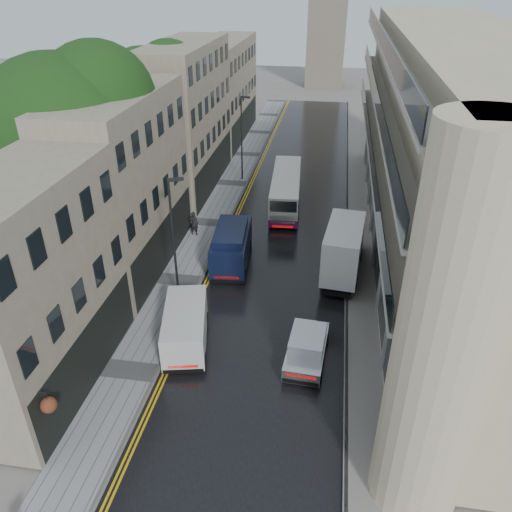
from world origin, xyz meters
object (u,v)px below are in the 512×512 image
(silver_hatchback, at_px, (285,364))
(pedestrian, at_px, (194,223))
(white_lorry, at_px, (325,259))
(white_van, at_px, (164,350))
(lamp_post_far, at_px, (242,139))
(tree_near, at_px, (67,166))
(navy_van, at_px, (212,259))
(lamp_post_near, at_px, (174,244))
(tree_far, at_px, (148,121))
(cream_bus, at_px, (271,203))

(silver_hatchback, relative_size, pedestrian, 2.25)
(white_lorry, relative_size, white_van, 1.46)
(pedestrian, xyz_separation_m, lamp_post_far, (1.44, 11.55, 2.84))
(tree_near, distance_m, white_lorry, 16.40)
(white_lorry, distance_m, lamp_post_far, 18.69)
(navy_van, bearing_deg, tree_near, 174.50)
(navy_van, distance_m, lamp_post_near, 4.04)
(tree_near, height_order, lamp_post_near, tree_near)
(tree_near, bearing_deg, navy_van, -0.88)
(white_van, distance_m, lamp_post_far, 25.53)
(tree_far, bearing_deg, lamp_post_far, 28.68)
(silver_hatchback, xyz_separation_m, navy_van, (-5.52, 8.07, 0.63))
(cream_bus, relative_size, silver_hatchback, 2.33)
(tree_far, relative_size, lamp_post_far, 1.66)
(navy_van, distance_m, lamp_post_far, 17.23)
(cream_bus, bearing_deg, silver_hatchback, -83.86)
(pedestrian, relative_size, lamp_post_far, 0.24)
(tree_near, distance_m, lamp_post_far, 18.67)
(cream_bus, relative_size, lamp_post_far, 1.28)
(tree_far, relative_size, white_lorry, 1.77)
(tree_near, bearing_deg, lamp_post_near, -22.50)
(tree_near, xyz_separation_m, white_lorry, (15.59, 0.20, -5.07))
(pedestrian, bearing_deg, white_van, 103.17)
(lamp_post_near, bearing_deg, pedestrian, 75.04)
(tree_near, relative_size, silver_hatchback, 3.35)
(white_van, relative_size, navy_van, 0.88)
(silver_hatchback, distance_m, white_van, 5.94)
(silver_hatchback, height_order, lamp_post_far, lamp_post_far)
(tree_near, xyz_separation_m, cream_bus, (11.13, 9.15, -5.61))
(tree_near, bearing_deg, silver_hatchback, -30.15)
(tree_far, bearing_deg, navy_van, -57.69)
(tree_far, height_order, white_van, tree_far)
(cream_bus, height_order, navy_van, navy_van)
(tree_near, xyz_separation_m, pedestrian, (5.94, 5.32, -5.91))
(navy_van, bearing_deg, cream_bus, 70.19)
(tree_far, relative_size, pedestrian, 6.78)
(cream_bus, distance_m, pedestrian, 6.46)
(lamp_post_far, bearing_deg, tree_far, -147.47)
(tree_near, relative_size, white_lorry, 1.97)
(cream_bus, bearing_deg, lamp_post_near, -111.29)
(white_lorry, bearing_deg, tree_far, 145.84)
(lamp_post_far, bearing_deg, lamp_post_near, -86.49)
(tree_near, height_order, tree_far, tree_near)
(tree_near, bearing_deg, cream_bus, 39.44)
(cream_bus, height_order, lamp_post_near, lamp_post_near)
(cream_bus, relative_size, navy_van, 1.75)
(tree_far, bearing_deg, white_van, -69.82)
(white_van, bearing_deg, lamp_post_far, 79.51)
(cream_bus, height_order, silver_hatchback, cream_bus)
(tree_near, distance_m, tree_far, 13.02)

